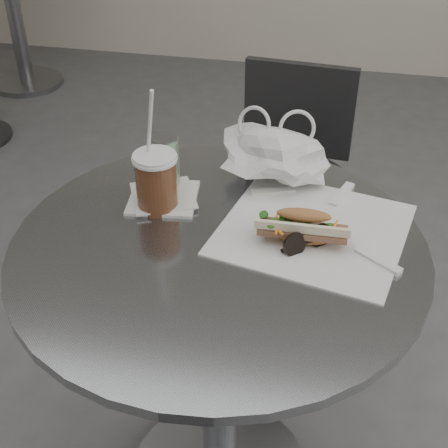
% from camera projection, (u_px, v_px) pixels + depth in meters
% --- Properties ---
extents(cafe_table, '(0.76, 0.76, 0.74)m').
position_uv_depth(cafe_table, '(219.00, 349.00, 1.29)').
color(cafe_table, slate).
rests_on(cafe_table, ground).
extents(bg_table, '(0.70, 0.70, 0.74)m').
position_uv_depth(bg_table, '(12.00, 2.00, 3.31)').
color(bg_table, slate).
rests_on(bg_table, ground).
extents(chair_far, '(0.41, 0.43, 0.78)m').
position_uv_depth(chair_far, '(282.00, 218.00, 1.87)').
color(chair_far, '#323234').
rests_on(chair_far, ground).
extents(sandwich_paper, '(0.39, 0.37, 0.00)m').
position_uv_depth(sandwich_paper, '(313.00, 229.00, 1.16)').
color(sandwich_paper, white).
rests_on(sandwich_paper, cafe_table).
extents(banh_mi, '(0.20, 0.08, 0.07)m').
position_uv_depth(banh_mi, '(303.00, 227.00, 1.11)').
color(banh_mi, '#AF6D42').
rests_on(banh_mi, sandwich_paper).
extents(iced_coffee, '(0.09, 0.09, 0.25)m').
position_uv_depth(iced_coffee, '(156.00, 181.00, 1.19)').
color(iced_coffee, brown).
rests_on(iced_coffee, cafe_table).
extents(sunglasses, '(0.09, 0.08, 0.05)m').
position_uv_depth(sunglasses, '(307.00, 241.00, 1.11)').
color(sunglasses, black).
rests_on(sunglasses, cafe_table).
extents(plastic_bag, '(0.22, 0.18, 0.11)m').
position_uv_depth(plastic_bag, '(273.00, 156.00, 1.28)').
color(plastic_bag, white).
rests_on(plastic_bag, cafe_table).
extents(napkin_stack, '(0.16, 0.16, 0.01)m').
position_uv_depth(napkin_stack, '(163.00, 197.00, 1.25)').
color(napkin_stack, white).
rests_on(napkin_stack, cafe_table).
extents(drink_can, '(0.06, 0.06, 0.11)m').
position_uv_depth(drink_can, '(165.00, 162.00, 1.26)').
color(drink_can, '#508952').
rests_on(drink_can, cafe_table).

